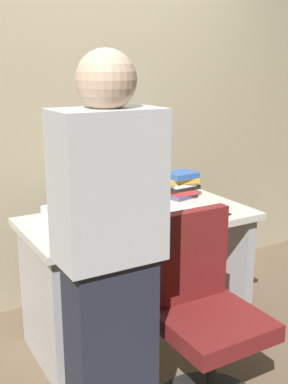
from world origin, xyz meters
TOP-DOWN VIEW (x-y plane):
  - ground_plane at (0.00, 0.00)m, footprint 9.00×9.00m
  - wall_back at (0.00, 0.74)m, footprint 6.40×0.10m
  - desk at (0.00, 0.00)m, footprint 1.31×0.66m
  - office_chair at (-0.04, -0.69)m, footprint 0.52×0.52m
  - person_at_desk at (-0.52, -0.68)m, footprint 0.40×0.24m
  - monitor at (-0.05, 0.15)m, footprint 0.54×0.16m
  - keyboard at (-0.01, -0.09)m, footprint 0.43×0.14m
  - mouse at (0.28, -0.09)m, footprint 0.06×0.10m
  - cup_near_keyboard at (-0.36, -0.19)m, footprint 0.08×0.08m
  - cup_by_monitor at (-0.49, 0.15)m, footprint 0.07×0.07m
  - book_stack at (0.42, 0.20)m, footprint 0.22×0.17m
  - cell_phone at (0.41, -0.19)m, footprint 0.11×0.16m

SIDE VIEW (x-z plane):
  - ground_plane at x=0.00m, z-range 0.00..0.00m
  - office_chair at x=-0.04m, z-range -0.04..0.90m
  - desk at x=0.00m, z-range 0.14..0.89m
  - cell_phone at x=0.41m, z-range 0.76..0.76m
  - keyboard at x=-0.01m, z-range 0.76..0.78m
  - mouse at x=0.28m, z-range 0.76..0.79m
  - cup_by_monitor at x=-0.49m, z-range 0.76..0.84m
  - cup_near_keyboard at x=-0.36m, z-range 0.76..0.85m
  - person_at_desk at x=-0.52m, z-range 0.02..1.66m
  - book_stack at x=0.42m, z-range 0.76..0.93m
  - monitor at x=-0.05m, z-range 0.78..1.24m
  - wall_back at x=0.00m, z-range 0.00..3.00m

